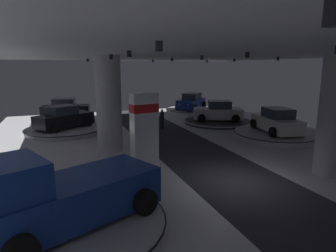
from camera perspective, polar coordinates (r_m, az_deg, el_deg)
The scene contains 19 objects.
ground at distance 13.21m, azimuth 13.58°, elevation -10.59°, with size 24.00×44.00×0.06m.
ceiling_with_spotlights at distance 12.27m, azimuth 14.85°, elevation 14.30°, with size 24.00×44.00×0.39m.
column_right at distance 14.85m, azimuth 29.60°, elevation 1.79°, with size 1.25×1.25×5.50m.
column_left at distance 17.09m, azimuth -11.52°, elevation 4.18°, with size 1.45×1.45×5.50m.
brand_sign_pylon at distance 12.47m, azimuth -4.65°, elevation -1.97°, with size 1.35×0.84×3.81m.
display_platform_near_left at distance 9.84m, azimuth -17.85°, elevation -17.87°, with size 5.68×5.68×0.25m.
pickup_truck_near_left at distance 9.27m, azimuth -20.08°, elevation -12.74°, with size 5.70×4.22×2.30m.
display_platform_deep_right at distance 31.67m, azimuth 4.53°, elevation 3.07°, with size 5.47×5.47×0.36m.
display_car_deep_right at distance 31.58m, azimuth 4.58°, elevation 4.74°, with size 4.28×4.20×1.71m.
display_platform_mid_right at distance 21.79m, azimuth 20.25°, elevation -1.53°, with size 5.73×5.73×0.37m.
display_car_mid_right at distance 21.59m, azimuth 20.46°, elevation 0.86°, with size 2.89×4.48×1.71m.
display_platform_far_right at distance 25.97m, azimuth 9.63°, elevation 0.91°, with size 5.90×5.90×0.24m.
display_car_far_right at distance 25.83m, azimuth 9.77°, elevation 2.80°, with size 4.57×3.48×1.71m.
display_platform_deep_left at distance 28.77m, azimuth -19.25°, elevation 1.49°, with size 4.51×4.51×0.27m.
display_car_deep_left at distance 28.64m, azimuth -19.43°, elevation 3.22°, with size 4.45×2.80×1.71m.
display_platform_far_left at distance 23.37m, azimuth -19.49°, elevation -0.68°, with size 5.81×5.81×0.33m.
display_car_far_left at distance 23.19m, azimuth -19.71°, elevation 1.50°, with size 4.50×3.80×1.71m.
visitor_walking_near at distance 21.63m, azimuth -2.57°, elevation 0.99°, with size 0.32×0.32×1.59m.
visitor_walking_far at distance 22.92m, azimuth -1.17°, elevation 1.61°, with size 0.32×0.32×1.59m.
Camera 1 is at (-7.01, -10.05, 4.90)m, focal length 31.14 mm.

